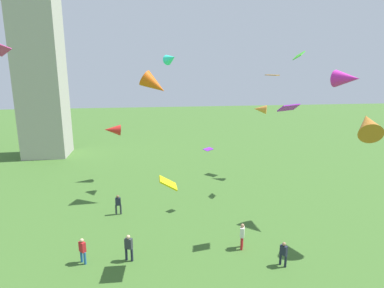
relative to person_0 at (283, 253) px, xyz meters
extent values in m
cylinder|color=#1E2333|center=(0.10, -0.15, -0.53)|extent=(0.15, 0.15, 0.78)
cylinder|color=#1E2333|center=(-0.10, 0.15, -0.53)|extent=(0.15, 0.15, 0.78)
cube|color=#1E2333|center=(0.00, 0.00, 0.17)|extent=(0.43, 0.49, 0.62)
sphere|color=#A37556|center=(0.00, 0.00, 0.59)|extent=(0.23, 0.23, 0.23)
cylinder|color=#1E2333|center=(-9.41, 2.14, -0.49)|extent=(0.16, 0.16, 0.87)
cylinder|color=#1E2333|center=(-9.77, 2.31, -0.49)|extent=(0.16, 0.16, 0.87)
cube|color=#2D3338|center=(-9.59, 2.22, 0.29)|extent=(0.54, 0.45, 0.69)
sphere|color=#D8AD84|center=(-9.59, 2.22, 0.76)|extent=(0.25, 0.25, 0.25)
cylinder|color=#235693|center=(-12.61, 2.58, -0.51)|extent=(0.15, 0.15, 0.83)
cylinder|color=#235693|center=(-12.36, 2.30, -0.51)|extent=(0.15, 0.15, 0.83)
cube|color=red|center=(-12.49, 2.44, 0.23)|extent=(0.49, 0.50, 0.65)
sphere|color=#D8AD84|center=(-12.49, 2.44, 0.68)|extent=(0.24, 0.24, 0.24)
cylinder|color=red|center=(-1.81, 2.57, -0.48)|extent=(0.17, 0.17, 0.88)
cylinder|color=red|center=(-1.98, 2.20, -0.48)|extent=(0.17, 0.17, 0.88)
cube|color=silver|center=(-1.90, 2.38, 0.31)|extent=(0.45, 0.55, 0.70)
sphere|color=#A37556|center=(-1.90, 2.38, 0.79)|extent=(0.26, 0.26, 0.26)
cylinder|color=#2D3338|center=(-10.52, 9.37, -0.50)|extent=(0.16, 0.16, 0.85)
cylinder|color=#2D3338|center=(-10.91, 9.33, -0.50)|extent=(0.16, 0.16, 0.85)
cube|color=#1E2333|center=(-10.71, 9.35, 0.26)|extent=(0.48, 0.31, 0.67)
sphere|color=brown|center=(-10.71, 9.35, 0.72)|extent=(0.25, 0.25, 0.25)
cube|color=#BF7010|center=(7.10, 18.93, 11.02)|extent=(1.69, 1.74, 0.15)
cone|color=red|center=(-11.68, 18.88, 4.97)|extent=(2.00, 1.50, 1.38)
cone|color=#CF23A4|center=(7.10, 5.41, 10.66)|extent=(2.02, 2.29, 1.36)
cone|color=#E65B10|center=(-7.15, 12.73, 10.10)|extent=(3.14, 2.47, 2.55)
cone|color=#31F0CD|center=(-5.34, 15.14, 12.57)|extent=(1.62, 1.88, 1.26)
cone|color=#B2691E|center=(6.46, 1.89, 7.67)|extent=(2.55, 3.00, 2.32)
cube|color=purple|center=(-2.77, 9.36, 4.59)|extent=(0.96, 0.88, 0.19)
cube|color=#CFC90B|center=(-7.09, 1.08, 4.66)|extent=(1.09, 1.72, 0.77)
cube|color=purple|center=(1.33, 3.18, 8.75)|extent=(1.37, 0.99, 0.59)
cube|color=green|center=(6.77, 12.34, 12.82)|extent=(1.36, 1.54, 0.93)
cone|color=orange|center=(5.11, 17.26, 7.17)|extent=(1.78, 1.58, 1.09)
camera|label=1|loc=(-8.57, -15.95, 10.74)|focal=28.46mm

